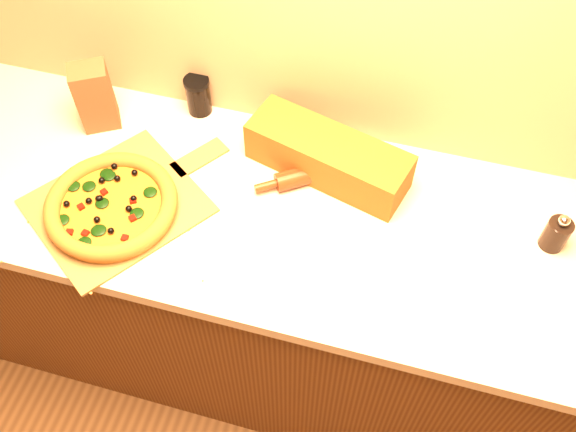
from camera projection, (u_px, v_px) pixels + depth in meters
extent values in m
plane|color=#9E8460|center=(341.00, 0.00, 1.52)|extent=(4.00, 0.00, 4.00)
cube|color=#4B2510|center=(300.00, 300.00, 2.09)|extent=(2.80, 0.65, 0.86)
cube|color=beige|center=(303.00, 221.00, 1.73)|extent=(2.84, 0.68, 0.04)
cube|color=brown|center=(117.00, 206.00, 1.72)|extent=(0.54, 0.55, 0.01)
cube|color=brown|center=(200.00, 158.00, 1.82)|extent=(0.15, 0.17, 0.01)
cylinder|color=#BF6E2F|center=(113.00, 209.00, 1.70)|extent=(0.33, 0.33, 0.02)
cylinder|color=orange|center=(112.00, 206.00, 1.69)|extent=(0.28, 0.28, 0.01)
torus|color=brown|center=(111.00, 205.00, 1.69)|extent=(0.35, 0.35, 0.04)
ellipsoid|color=black|center=(134.00, 199.00, 1.70)|extent=(0.04, 0.04, 0.01)
sphere|color=black|center=(93.00, 206.00, 1.68)|extent=(0.02, 0.02, 0.02)
cube|color=#990C05|center=(110.00, 221.00, 1.65)|extent=(0.02, 0.02, 0.01)
cylinder|color=black|center=(556.00, 234.00, 1.62)|extent=(0.06, 0.06, 0.09)
sphere|color=silver|center=(564.00, 221.00, 1.57)|extent=(0.03, 0.03, 0.03)
cylinder|color=#51200D|center=(322.00, 171.00, 1.77)|extent=(0.25, 0.19, 0.05)
cylinder|color=#51200D|center=(376.00, 156.00, 1.80)|extent=(0.06, 0.05, 0.02)
cylinder|color=#51200D|center=(266.00, 186.00, 1.74)|extent=(0.06, 0.05, 0.02)
cube|color=brown|center=(328.00, 156.00, 1.75)|extent=(0.48, 0.26, 0.12)
cube|color=brown|center=(95.00, 97.00, 1.82)|extent=(0.13, 0.12, 0.21)
cylinder|color=black|center=(199.00, 97.00, 1.89)|extent=(0.07, 0.07, 0.11)
cylinder|color=black|center=(196.00, 82.00, 1.85)|extent=(0.08, 0.08, 0.01)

